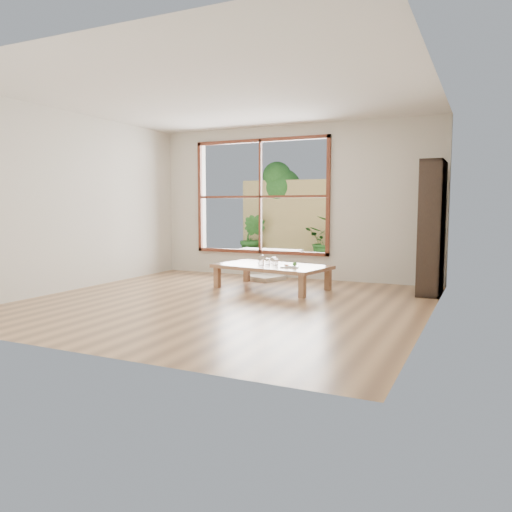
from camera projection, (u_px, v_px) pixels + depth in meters
The scene contains 15 objects.
ground at pixel (225, 302), 6.44m from camera, with size 5.00×5.00×0.00m, color tan.
low_table at pixel (272, 268), 7.45m from camera, with size 1.78×1.20×0.36m.
floor_cushion at pixel (266, 278), 8.38m from camera, with size 0.50×0.50×0.07m, color beige.
bookshelf at pixel (432, 228), 6.98m from camera, with size 0.30×0.84×1.86m, color #2F221A.
glass_tall at pixel (261, 260), 7.42m from camera, with size 0.08×0.08×0.15m, color silver.
glass_mid at pixel (276, 262), 7.37m from camera, with size 0.07×0.07×0.10m, color silver.
glass_short at pixel (274, 260), 7.59m from camera, with size 0.08×0.08×0.10m, color silver.
glass_small at pixel (268, 261), 7.52m from camera, with size 0.07×0.07×0.09m, color silver.
food_tray at pixel (291, 266), 7.15m from camera, with size 0.29×0.24×0.08m.
deck at pixel (284, 269), 9.91m from camera, with size 2.80×2.00×0.05m, color #373028.
garden_bench at pixel (270, 252), 9.58m from camera, with size 1.23×0.38×0.39m.
bamboo_fence at pixel (302, 222), 10.72m from camera, with size 2.80×0.06×1.80m, color tan.
shrub_right at pixel (329, 241), 10.29m from camera, with size 0.91×0.79×1.01m, color #2A6625.
shrub_left at pixel (253, 238), 10.93m from camera, with size 0.57×0.46×1.03m, color #2A6625.
garden_tree at pixel (278, 189), 11.20m from camera, with size 1.04×0.85×2.22m.
Camera 1 is at (3.06, -5.58, 1.23)m, focal length 35.00 mm.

